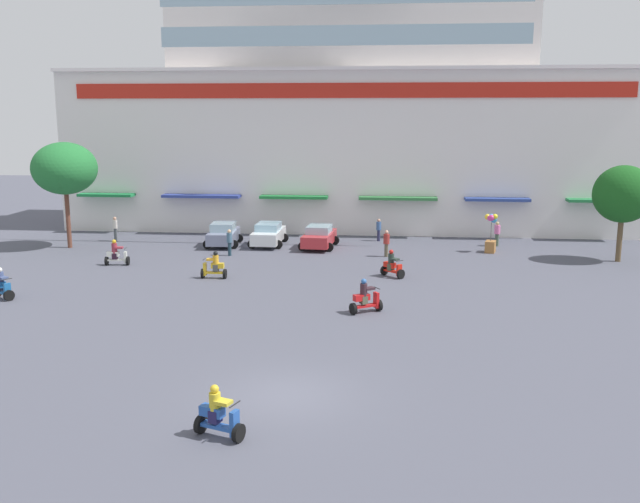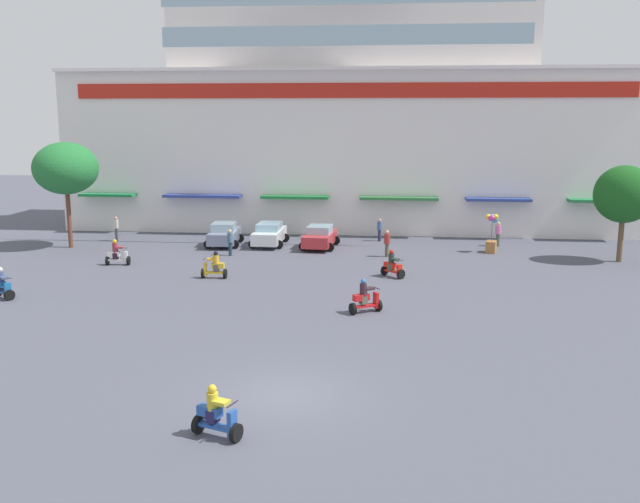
{
  "view_description": "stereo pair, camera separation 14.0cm",
  "coord_description": "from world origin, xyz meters",
  "px_view_note": "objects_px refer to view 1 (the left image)",
  "views": [
    {
      "loc": [
        3.09,
        -20.7,
        8.75
      ],
      "look_at": [
        -0.26,
        13.42,
        2.02
      ],
      "focal_mm": 39.28,
      "sensor_mm": 36.0,
      "label": 1
    },
    {
      "loc": [
        3.23,
        -20.68,
        8.75
      ],
      "look_at": [
        -0.26,
        13.42,
        2.02
      ],
      "focal_mm": 39.28,
      "sensor_mm": 36.0,
      "label": 2
    }
  ],
  "objects_px": {
    "scooter_rider_5": "(116,255)",
    "scooter_rider_2": "(392,266)",
    "scooter_rider_0": "(366,299)",
    "scooter_rider_4": "(214,267)",
    "parked_car_0": "(223,234)",
    "scooter_rider_3": "(2,286)",
    "pedestrian_3": "(229,241)",
    "pedestrian_0": "(386,242)",
    "plaza_tree_0": "(65,169)",
    "plaza_tree_1": "(623,194)",
    "parked_car_2": "(319,237)",
    "parked_car_1": "(268,234)",
    "balloon_vendor_cart": "(491,233)",
    "pedestrian_4": "(115,227)",
    "pedestrian_2": "(379,228)",
    "scooter_rider_1": "(218,416)",
    "pedestrian_1": "(497,232)"
  },
  "relations": [
    {
      "from": "pedestrian_0",
      "to": "scooter_rider_3",
      "type": "bearing_deg",
      "value": -146.79
    },
    {
      "from": "parked_car_1",
      "to": "pedestrian_3",
      "type": "height_order",
      "value": "pedestrian_3"
    },
    {
      "from": "scooter_rider_4",
      "to": "pedestrian_3",
      "type": "xyz_separation_m",
      "value": [
        -0.56,
        6.2,
        0.33
      ]
    },
    {
      "from": "plaza_tree_0",
      "to": "pedestrian_2",
      "type": "distance_m",
      "value": 21.45
    },
    {
      "from": "scooter_rider_3",
      "to": "pedestrian_3",
      "type": "distance_m",
      "value": 14.26
    },
    {
      "from": "scooter_rider_5",
      "to": "pedestrian_4",
      "type": "bearing_deg",
      "value": 112.06
    },
    {
      "from": "pedestrian_0",
      "to": "balloon_vendor_cart",
      "type": "bearing_deg",
      "value": 17.08
    },
    {
      "from": "parked_car_1",
      "to": "pedestrian_3",
      "type": "bearing_deg",
      "value": -116.04
    },
    {
      "from": "scooter_rider_3",
      "to": "parked_car_1",
      "type": "bearing_deg",
      "value": 55.55
    },
    {
      "from": "pedestrian_3",
      "to": "pedestrian_4",
      "type": "relative_size",
      "value": 0.97
    },
    {
      "from": "pedestrian_2",
      "to": "pedestrian_4",
      "type": "xyz_separation_m",
      "value": [
        -18.4,
        -1.85,
        0.11
      ]
    },
    {
      "from": "plaza_tree_1",
      "to": "balloon_vendor_cart",
      "type": "distance_m",
      "value": 8.12
    },
    {
      "from": "scooter_rider_3",
      "to": "balloon_vendor_cart",
      "type": "xyz_separation_m",
      "value": [
        25.07,
        14.09,
        0.6
      ]
    },
    {
      "from": "pedestrian_4",
      "to": "plaza_tree_0",
      "type": "bearing_deg",
      "value": -128.09
    },
    {
      "from": "pedestrian_1",
      "to": "pedestrian_4",
      "type": "relative_size",
      "value": 0.97
    },
    {
      "from": "pedestrian_2",
      "to": "parked_car_1",
      "type": "bearing_deg",
      "value": -162.18
    },
    {
      "from": "scooter_rider_2",
      "to": "scooter_rider_5",
      "type": "xyz_separation_m",
      "value": [
        -16.18,
        1.44,
        0.02
      ]
    },
    {
      "from": "parked_car_1",
      "to": "scooter_rider_5",
      "type": "height_order",
      "value": "scooter_rider_5"
    },
    {
      "from": "parked_car_2",
      "to": "scooter_rider_0",
      "type": "distance_m",
      "value": 15.72
    },
    {
      "from": "scooter_rider_0",
      "to": "pedestrian_4",
      "type": "relative_size",
      "value": 0.92
    },
    {
      "from": "parked_car_1",
      "to": "pedestrian_0",
      "type": "bearing_deg",
      "value": -21.27
    },
    {
      "from": "parked_car_1",
      "to": "scooter_rider_3",
      "type": "xyz_separation_m",
      "value": [
        -10.4,
        -15.15,
        -0.14
      ]
    },
    {
      "from": "scooter_rider_4",
      "to": "parked_car_2",
      "type": "bearing_deg",
      "value": 62.92
    },
    {
      "from": "parked_car_1",
      "to": "pedestrian_4",
      "type": "bearing_deg",
      "value": 177.22
    },
    {
      "from": "scooter_rider_4",
      "to": "pedestrian_3",
      "type": "bearing_deg",
      "value": 95.16
    },
    {
      "from": "scooter_rider_5",
      "to": "scooter_rider_2",
      "type": "bearing_deg",
      "value": -5.08
    },
    {
      "from": "plaza_tree_1",
      "to": "scooter_rider_4",
      "type": "distance_m",
      "value": 24.46
    },
    {
      "from": "scooter_rider_0",
      "to": "pedestrian_0",
      "type": "bearing_deg",
      "value": 86.13
    },
    {
      "from": "parked_car_0",
      "to": "scooter_rider_3",
      "type": "bearing_deg",
      "value": -116.61
    },
    {
      "from": "scooter_rider_0",
      "to": "scooter_rider_4",
      "type": "relative_size",
      "value": 1.05
    },
    {
      "from": "scooter_rider_2",
      "to": "scooter_rider_3",
      "type": "distance_m",
      "value": 19.84
    },
    {
      "from": "parked_car_0",
      "to": "parked_car_2",
      "type": "distance_m",
      "value": 6.54
    },
    {
      "from": "pedestrian_4",
      "to": "balloon_vendor_cart",
      "type": "bearing_deg",
      "value": -3.55
    },
    {
      "from": "plaza_tree_1",
      "to": "scooter_rider_3",
      "type": "bearing_deg",
      "value": -159.72
    },
    {
      "from": "plaza_tree_0",
      "to": "balloon_vendor_cart",
      "type": "distance_m",
      "value": 28.06
    },
    {
      "from": "scooter_rider_2",
      "to": "pedestrian_4",
      "type": "bearing_deg",
      "value": 154.59
    },
    {
      "from": "scooter_rider_4",
      "to": "plaza_tree_0",
      "type": "bearing_deg",
      "value": 146.54
    },
    {
      "from": "scooter_rider_1",
      "to": "scooter_rider_5",
      "type": "bearing_deg",
      "value": 117.95
    },
    {
      "from": "plaza_tree_0",
      "to": "scooter_rider_5",
      "type": "distance_m",
      "value": 8.63
    },
    {
      "from": "pedestrian_2",
      "to": "balloon_vendor_cart",
      "type": "relative_size",
      "value": 0.62
    },
    {
      "from": "plaza_tree_0",
      "to": "scooter_rider_3",
      "type": "bearing_deg",
      "value": -78.35
    },
    {
      "from": "plaza_tree_0",
      "to": "scooter_rider_1",
      "type": "height_order",
      "value": "plaza_tree_0"
    },
    {
      "from": "parked_car_0",
      "to": "scooter_rider_0",
      "type": "height_order",
      "value": "scooter_rider_0"
    },
    {
      "from": "balloon_vendor_cart",
      "to": "parked_car_2",
      "type": "bearing_deg",
      "value": 177.52
    },
    {
      "from": "scooter_rider_0",
      "to": "scooter_rider_4",
      "type": "distance_m",
      "value": 10.28
    },
    {
      "from": "plaza_tree_0",
      "to": "scooter_rider_2",
      "type": "height_order",
      "value": "plaza_tree_0"
    },
    {
      "from": "plaza_tree_0",
      "to": "scooter_rider_3",
      "type": "height_order",
      "value": "plaza_tree_0"
    },
    {
      "from": "plaza_tree_1",
      "to": "parked_car_2",
      "type": "distance_m",
      "value": 18.94
    },
    {
      "from": "plaza_tree_1",
      "to": "scooter_rider_0",
      "type": "bearing_deg",
      "value": -139.5
    },
    {
      "from": "scooter_rider_3",
      "to": "pedestrian_2",
      "type": "distance_m",
      "value": 25.01
    }
  ]
}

